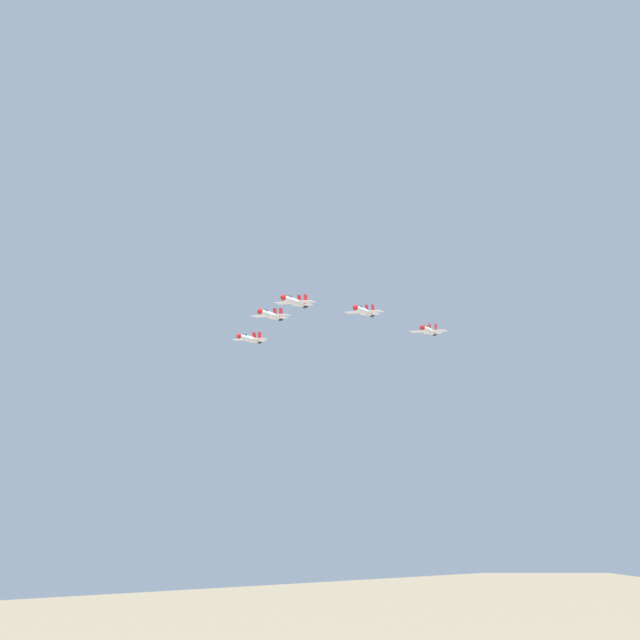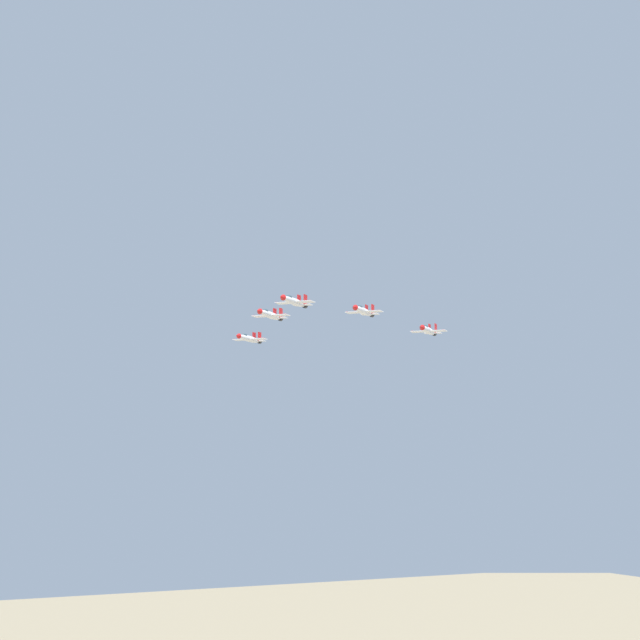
# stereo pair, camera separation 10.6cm
# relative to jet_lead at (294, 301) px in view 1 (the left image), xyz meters

# --- Properties ---
(jet_lead) EXTENTS (13.72, 12.95, 3.51)m
(jet_lead) POSITION_rel_jet_lead_xyz_m (0.00, 0.00, 0.00)
(jet_lead) COLOR white
(jet_left_wingman) EXTENTS (13.30, 12.76, 3.42)m
(jet_left_wingman) POSITION_rel_jet_lead_xyz_m (-20.72, -1.03, -0.95)
(jet_left_wingman) COLOR white
(jet_right_wingman) EXTENTS (13.76, 13.48, 3.58)m
(jet_right_wingman) POSITION_rel_jet_lead_xyz_m (-2.32, -20.61, -0.58)
(jet_right_wingman) COLOR white
(jet_left_outer) EXTENTS (13.13, 12.89, 3.42)m
(jet_left_outer) POSITION_rel_jet_lead_xyz_m (-41.43, -2.06, -4.78)
(jet_left_outer) COLOR white
(jet_right_outer) EXTENTS (13.51, 12.85, 3.46)m
(jet_right_outer) POSITION_rel_jet_lead_xyz_m (-4.64, -41.22, -4.73)
(jet_right_outer) COLOR white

